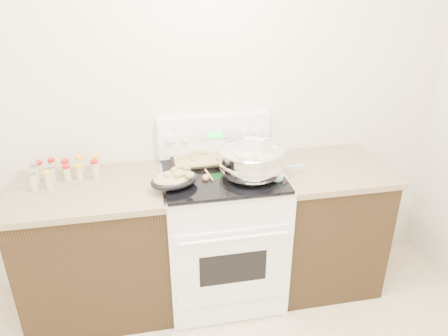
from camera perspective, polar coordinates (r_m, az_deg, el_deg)
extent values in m
cube|color=beige|center=(2.90, -8.47, 9.12)|extent=(4.00, 0.05, 2.70)
cube|color=black|center=(3.01, -16.21, -10.48)|extent=(0.90, 0.64, 0.88)
cube|color=brown|center=(2.77, -17.38, -2.78)|extent=(0.93, 0.67, 0.04)
cube|color=black|center=(3.22, 12.76, -7.42)|extent=(0.70, 0.64, 0.88)
cube|color=brown|center=(2.99, 13.62, -0.04)|extent=(0.73, 0.67, 0.04)
cube|color=white|center=(3.00, -0.19, -8.88)|extent=(0.76, 0.66, 0.92)
cube|color=white|center=(2.74, 1.18, -12.91)|extent=(0.70, 0.01, 0.55)
cube|color=black|center=(2.74, 1.21, -13.00)|extent=(0.42, 0.01, 0.22)
cylinder|color=white|center=(2.57, 1.42, -9.19)|extent=(0.65, 0.02, 0.02)
cube|color=white|center=(3.00, 1.10, -18.47)|extent=(0.70, 0.01, 0.14)
cube|color=silver|center=(2.76, -0.20, -0.93)|extent=(0.78, 0.68, 0.01)
cube|color=black|center=(2.76, -0.20, -0.71)|extent=(0.74, 0.64, 0.01)
cube|color=white|center=(2.96, -1.29, 4.34)|extent=(0.76, 0.07, 0.28)
cylinder|color=white|center=(2.88, -7.03, 3.80)|extent=(0.06, 0.02, 0.06)
cylinder|color=white|center=(2.89, -5.05, 3.96)|extent=(0.06, 0.02, 0.06)
cylinder|color=white|center=(2.95, 2.70, 4.53)|extent=(0.06, 0.02, 0.06)
cylinder|color=white|center=(2.98, 4.58, 4.66)|extent=(0.06, 0.02, 0.06)
cube|color=#19E533|center=(2.92, -1.14, 4.29)|extent=(0.09, 0.00, 0.04)
cube|color=silver|center=(2.91, -2.70, 4.16)|extent=(0.05, 0.00, 0.05)
cube|color=silver|center=(2.93, 0.40, 4.39)|extent=(0.05, 0.00, 0.05)
ellipsoid|color=silver|center=(2.69, 3.57, 0.54)|extent=(0.52, 0.52, 0.24)
cylinder|color=silver|center=(2.72, 3.53, -0.89)|extent=(0.22, 0.22, 0.01)
torus|color=silver|center=(2.65, 3.63, 2.44)|extent=(0.41, 0.41, 0.02)
cylinder|color=silver|center=(2.68, 3.59, 1.05)|extent=(0.39, 0.39, 0.14)
cylinder|color=brown|center=(2.65, 3.62, 2.20)|extent=(0.36, 0.36, 0.00)
cube|color=#C4B891|center=(2.54, 2.24, 1.30)|extent=(0.04, 0.04, 0.03)
cube|color=#C4B891|center=(2.66, 2.13, 2.45)|extent=(0.04, 0.04, 0.03)
cube|color=#C4B891|center=(2.70, 2.54, 2.79)|extent=(0.05, 0.05, 0.03)
cube|color=#C4B891|center=(2.70, 6.74, 2.64)|extent=(0.04, 0.04, 0.02)
cube|color=#C4B891|center=(2.65, 5.31, 2.29)|extent=(0.05, 0.05, 0.03)
cube|color=#C4B891|center=(2.75, 4.93, 3.20)|extent=(0.04, 0.04, 0.03)
cube|color=#C4B891|center=(2.79, 3.78, 3.56)|extent=(0.03, 0.03, 0.02)
cube|color=#C4B891|center=(2.53, 4.97, 1.04)|extent=(0.05, 0.05, 0.03)
cube|color=#C4B891|center=(2.52, 4.96, 0.99)|extent=(0.04, 0.04, 0.03)
cube|color=#C4B891|center=(2.53, 5.28, 1.04)|extent=(0.04, 0.04, 0.03)
cube|color=#C4B891|center=(2.56, 5.88, 1.34)|extent=(0.03, 0.03, 0.02)
cube|color=#C4B891|center=(2.58, 1.73, 1.69)|extent=(0.04, 0.04, 0.02)
cube|color=#C4B891|center=(2.67, 2.04, 2.54)|extent=(0.05, 0.05, 0.03)
cube|color=#C4B891|center=(2.78, 3.27, 3.55)|extent=(0.04, 0.04, 0.02)
ellipsoid|color=black|center=(2.60, -6.53, -1.57)|extent=(0.34, 0.29, 0.08)
ellipsoid|color=#A38D56|center=(2.59, -6.55, -1.34)|extent=(0.31, 0.26, 0.06)
sphere|color=#A38D56|center=(2.54, -4.71, -0.94)|extent=(0.04, 0.04, 0.04)
sphere|color=#A38D56|center=(2.55, -6.10, -0.95)|extent=(0.05, 0.05, 0.05)
sphere|color=#A38D56|center=(2.53, -4.47, -1.02)|extent=(0.04, 0.04, 0.04)
sphere|color=#A38D56|center=(2.63, -4.92, 0.07)|extent=(0.06, 0.06, 0.06)
sphere|color=#A38D56|center=(2.59, -5.78, -0.53)|extent=(0.04, 0.04, 0.04)
sphere|color=#A38D56|center=(2.60, -6.48, -0.36)|extent=(0.05, 0.05, 0.05)
sphere|color=#A38D56|center=(2.56, -7.39, -0.93)|extent=(0.05, 0.05, 0.05)
sphere|color=#A38D56|center=(2.56, -5.58, -0.75)|extent=(0.04, 0.04, 0.04)
cube|color=black|center=(2.91, -2.67, 1.13)|extent=(0.44, 0.31, 0.02)
cube|color=#A38D56|center=(2.91, -2.68, 1.35)|extent=(0.39, 0.26, 0.02)
sphere|color=#A38D56|center=(2.93, -0.68, 1.91)|extent=(0.03, 0.03, 0.03)
sphere|color=#A38D56|center=(2.96, -3.08, 2.08)|extent=(0.04, 0.04, 0.04)
sphere|color=#A38D56|center=(2.96, -3.92, 2.01)|extent=(0.04, 0.04, 0.04)
sphere|color=#A38D56|center=(2.95, -2.88, 1.94)|extent=(0.04, 0.04, 0.04)
sphere|color=#A38D56|center=(2.85, -4.12, 1.12)|extent=(0.03, 0.03, 0.03)
sphere|color=#A38D56|center=(2.91, -4.45, 1.60)|extent=(0.04, 0.04, 0.04)
sphere|color=#A38D56|center=(2.85, -0.64, 1.22)|extent=(0.05, 0.05, 0.05)
sphere|color=#A38D56|center=(2.86, 0.05, 1.29)|extent=(0.04, 0.04, 0.04)
sphere|color=#A38D56|center=(2.94, -2.58, 1.97)|extent=(0.04, 0.04, 0.04)
sphere|color=#A38D56|center=(2.89, -5.79, 1.28)|extent=(0.04, 0.04, 0.04)
cylinder|color=tan|center=(2.77, -2.41, -0.30)|extent=(0.06, 0.28, 0.01)
sphere|color=tan|center=(2.67, -2.40, -1.27)|extent=(0.04, 0.04, 0.04)
sphere|color=#92D3DB|center=(2.67, 6.96, -1.04)|extent=(0.08, 0.08, 0.08)
cylinder|color=#92D3DB|center=(2.73, 8.54, 0.12)|extent=(0.23, 0.14, 0.07)
cylinder|color=#BFB28C|center=(2.97, -22.91, -0.29)|extent=(0.04, 0.04, 0.09)
cylinder|color=#B21414|center=(2.95, -23.08, 0.63)|extent=(0.04, 0.04, 0.02)
cylinder|color=#BFB28C|center=(2.95, -21.46, -0.07)|extent=(0.04, 0.04, 0.10)
cylinder|color=#B21414|center=(2.93, -21.65, 0.98)|extent=(0.05, 0.05, 0.02)
cylinder|color=#BFB28C|center=(2.93, -19.91, -0.11)|extent=(0.05, 0.05, 0.09)
cylinder|color=#B21414|center=(2.91, -20.07, 0.85)|extent=(0.05, 0.05, 0.02)
cylinder|color=#BFB28C|center=(2.91, -18.24, 0.23)|extent=(0.05, 0.05, 0.11)
cylinder|color=gold|center=(2.89, -18.41, 1.37)|extent=(0.05, 0.05, 0.02)
cylinder|color=#BFB28C|center=(2.90, -16.30, 0.35)|extent=(0.04, 0.04, 0.10)
cylinder|color=gold|center=(2.88, -16.45, 1.45)|extent=(0.04, 0.04, 0.02)
cylinder|color=#BFB28C|center=(2.90, -23.42, -0.78)|extent=(0.05, 0.05, 0.11)
cylinder|color=#B2B2B7|center=(2.87, -23.65, 0.39)|extent=(0.05, 0.05, 0.02)
cylinder|color=#BFB28C|center=(2.87, -21.60, -0.89)|extent=(0.05, 0.05, 0.09)
cylinder|color=#B2B2B7|center=(2.85, -21.78, 0.12)|extent=(0.05, 0.05, 0.02)
cylinder|color=#BFB28C|center=(2.86, -19.78, -0.78)|extent=(0.04, 0.04, 0.09)
cylinder|color=#B21414|center=(2.83, -19.94, 0.19)|extent=(0.04, 0.04, 0.02)
cylinder|color=#BFB28C|center=(2.85, -18.36, -0.69)|extent=(0.04, 0.04, 0.09)
cylinder|color=gold|center=(2.82, -18.50, 0.25)|extent=(0.04, 0.04, 0.02)
cylinder|color=#BFB28C|center=(2.82, -16.44, -0.38)|extent=(0.05, 0.05, 0.11)
cylinder|color=#B21414|center=(2.79, -16.60, 0.81)|extent=(0.05, 0.05, 0.02)
cylinder|color=#BFB28C|center=(2.81, -23.65, -1.74)|extent=(0.04, 0.04, 0.11)
cylinder|color=#B2B2B7|center=(2.79, -23.87, -0.61)|extent=(0.05, 0.05, 0.02)
cylinder|color=#BFB28C|center=(2.79, -21.95, -1.65)|extent=(0.04, 0.04, 0.10)
cylinder|color=gold|center=(2.77, -22.15, -0.57)|extent=(0.04, 0.04, 0.02)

